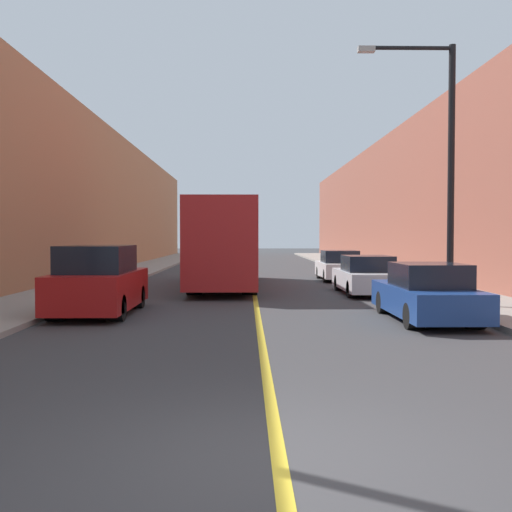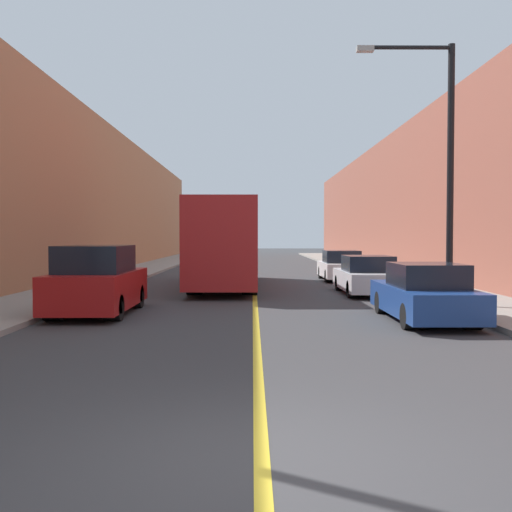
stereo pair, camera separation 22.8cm
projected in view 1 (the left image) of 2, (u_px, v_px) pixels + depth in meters
The scene contains 12 objects.
ground_plane at pixel (279, 461), 5.77m from camera, with size 200.00×200.00×0.00m, color #38383A.
sidewalk_left at pixel (134, 271), 35.63m from camera, with size 3.03×72.00×0.14m, color gray.
sidewalk_right at pixel (368, 271), 35.87m from camera, with size 3.03×72.00×0.14m, color gray.
building_row_left at pixel (74, 198), 35.43m from camera, with size 4.00×72.00×8.81m, color #B2724C.
building_row_right at pixel (427, 201), 35.79m from camera, with size 4.00×72.00×8.55m, color brown.
road_center_line at pixel (251, 272), 35.75m from camera, with size 0.16×72.00×0.01m, color gold.
bus at pixel (225, 243), 25.58m from camera, with size 2.60×11.62×3.55m.
parked_suv_left at pixel (99, 283), 16.51m from camera, with size 1.95×4.57×1.91m.
car_right_near at pixel (427, 295), 15.29m from camera, with size 1.82×4.69×1.48m.
car_right_mid at pixel (366, 277), 22.35m from camera, with size 1.89×4.67×1.45m.
car_right_far at pixel (339, 267), 29.26m from camera, with size 1.85×4.32×1.47m.
street_lamp_right at pixel (442, 156), 17.77m from camera, with size 2.91×0.24×7.69m.
Camera 1 is at (-0.32, -5.70, 2.17)m, focal length 42.00 mm.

